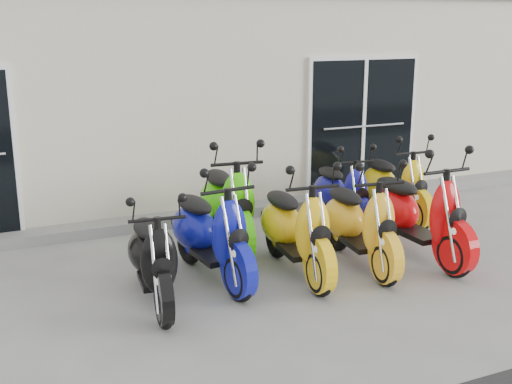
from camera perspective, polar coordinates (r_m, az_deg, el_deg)
ground at (r=7.78m, az=1.83°, el=-6.38°), size 80.00×80.00×0.00m
building at (r=12.20m, az=-9.05°, el=8.92°), size 14.00×6.00×3.20m
front_step at (r=9.51m, az=-3.53°, el=-1.94°), size 14.00×0.40×0.15m
door_right at (r=10.56m, az=9.44°, el=6.15°), size 2.02×0.08×2.22m
scooter_front_black at (r=6.59m, az=-9.22°, el=-4.69°), size 0.81×1.77×1.27m
scooter_front_blue at (r=7.08m, az=-4.11°, el=-2.49°), size 0.88×1.98×1.42m
scooter_front_orange_a at (r=7.25m, az=3.56°, el=-2.13°), size 0.84×1.95×1.40m
scooter_front_orange_b at (r=7.58m, az=9.24°, el=-1.65°), size 0.87×1.92×1.37m
scooter_front_red at (r=7.98m, az=14.23°, el=-0.72°), size 0.75×2.00×1.48m
scooter_back_green at (r=8.12m, az=-2.57°, el=0.04°), size 0.96×2.08×1.49m
scooter_back_blue at (r=9.08m, az=7.65°, el=0.75°), size 0.77×1.75×1.26m
scooter_back_yellow at (r=9.50m, az=12.27°, el=1.42°), size 0.75×1.84×1.34m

